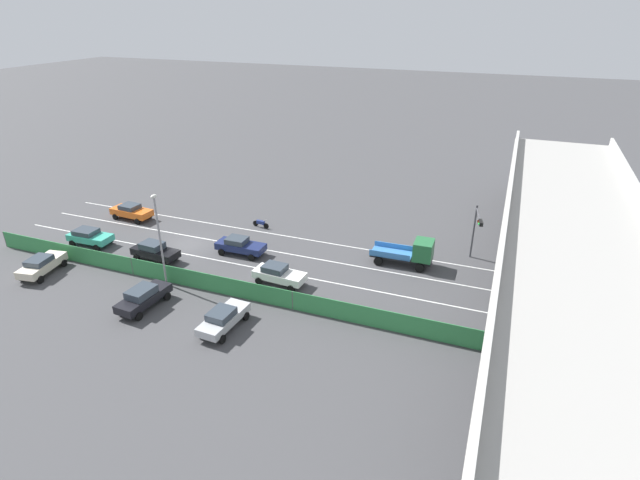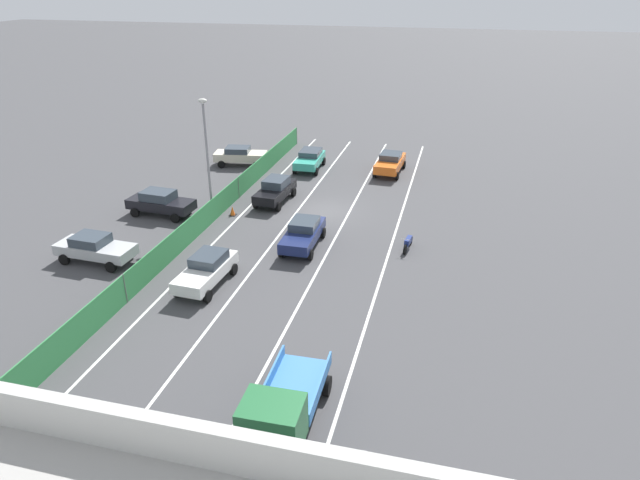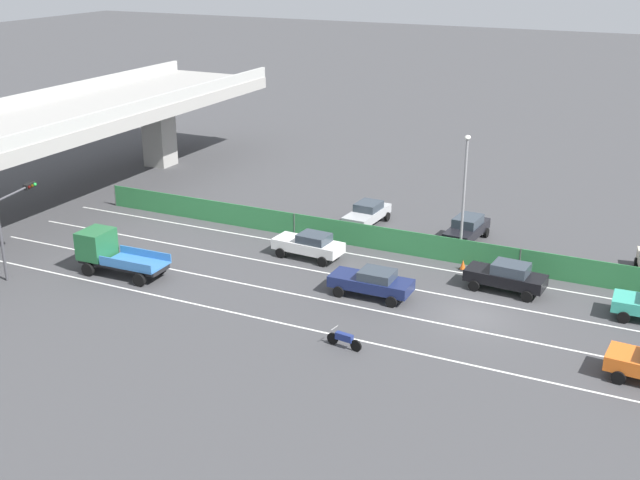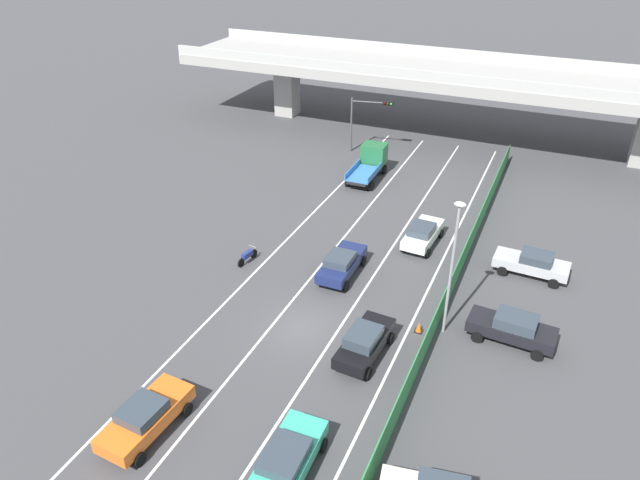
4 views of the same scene
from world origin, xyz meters
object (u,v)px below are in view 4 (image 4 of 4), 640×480
(car_sedan_white, at_px, (423,233))
(street_lamp, at_px, (453,258))
(car_sedan_navy, at_px, (341,263))
(traffic_cone, at_px, (419,327))
(motorcycle, at_px, (247,256))
(car_sedan_black, at_px, (365,342))
(flatbed_truck_blue, at_px, (371,161))
(parked_wagon_silver, at_px, (532,263))
(traffic_light, at_px, (367,114))
(parked_sedan_dark, at_px, (513,328))
(car_taxi_teal, at_px, (288,457))
(car_taxi_orange, at_px, (145,417))

(car_sedan_white, relative_size, street_lamp, 0.56)
(car_sedan_navy, distance_m, traffic_cone, 6.98)
(motorcycle, bearing_deg, car_sedan_black, -28.44)
(flatbed_truck_blue, xyz_separation_m, traffic_cone, (9.60, -18.97, -1.00))
(street_lamp, relative_size, traffic_cone, 12.68)
(parked_wagon_silver, distance_m, traffic_light, 23.07)
(motorcycle, bearing_deg, traffic_light, 89.01)
(car_sedan_navy, relative_size, parked_sedan_dark, 0.99)
(car_sedan_navy, xyz_separation_m, motorcycle, (-6.21, -1.08, -0.43))
(flatbed_truck_blue, relative_size, parked_sedan_dark, 1.17)
(car_sedan_black, distance_m, traffic_light, 28.85)
(car_taxi_teal, bearing_deg, car_sedan_black, 87.18)
(motorcycle, bearing_deg, street_lamp, -7.76)
(parked_wagon_silver, xyz_separation_m, traffic_cone, (-4.96, -8.35, -0.60))
(flatbed_truck_blue, height_order, traffic_cone, flatbed_truck_blue)
(car_sedan_white, height_order, parked_sedan_dark, parked_sedan_dark)
(parked_sedan_dark, bearing_deg, motorcycle, 175.82)
(car_sedan_navy, xyz_separation_m, street_lamp, (7.26, -2.92, 3.89))
(motorcycle, height_order, traffic_cone, motorcycle)
(flatbed_truck_blue, distance_m, street_lamp, 21.65)
(car_taxi_teal, relative_size, motorcycle, 2.23)
(car_sedan_black, bearing_deg, traffic_cone, 56.22)
(car_sedan_white, relative_size, flatbed_truck_blue, 0.82)
(car_taxi_orange, height_order, parked_sedan_dark, parked_sedan_dark)
(motorcycle, relative_size, traffic_cone, 3.09)
(car_sedan_navy, xyz_separation_m, parked_wagon_silver, (10.99, 4.87, 0.00))
(flatbed_truck_blue, relative_size, parked_wagon_silver, 1.19)
(car_taxi_teal, xyz_separation_m, car_taxi_orange, (-6.72, -0.63, 0.02))
(car_taxi_teal, distance_m, car_taxi_orange, 6.75)
(car_taxi_orange, xyz_separation_m, parked_sedan_dark, (13.93, 12.90, 0.03))
(car_taxi_orange, relative_size, flatbed_truck_blue, 0.86)
(parked_wagon_silver, bearing_deg, car_taxi_teal, -110.90)
(traffic_light, xyz_separation_m, street_lamp, (13.10, -23.33, 1.08))
(parked_wagon_silver, bearing_deg, motorcycle, -160.90)
(motorcycle, height_order, parked_wagon_silver, parked_wagon_silver)
(traffic_light, bearing_deg, car_sedan_navy, -74.03)
(traffic_light, bearing_deg, car_taxi_teal, -74.98)
(motorcycle, height_order, parked_sedan_dark, parked_sedan_dark)
(car_sedan_black, height_order, flatbed_truck_blue, flatbed_truck_blue)
(car_sedan_white, height_order, car_taxi_orange, car_sedan_white)
(car_taxi_teal, xyz_separation_m, traffic_light, (-9.39, 35.00, 2.80))
(car_taxi_teal, distance_m, car_sedan_navy, 15.02)
(flatbed_truck_blue, bearing_deg, parked_sedan_dark, -51.15)
(car_sedan_white, bearing_deg, car_sedan_navy, -122.63)
(car_taxi_teal, xyz_separation_m, motorcycle, (-9.76, 13.51, -0.43))
(car_sedan_black, relative_size, traffic_light, 0.89)
(car_sedan_white, relative_size, parked_wagon_silver, 0.97)
(motorcycle, relative_size, street_lamp, 0.24)
(car_sedan_white, xyz_separation_m, parked_wagon_silver, (7.31, -0.87, -0.02))
(street_lamp, bearing_deg, traffic_cone, -155.58)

